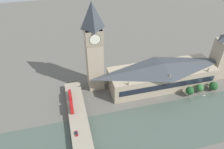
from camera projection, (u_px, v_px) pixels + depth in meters
name	position (u px, v px, depth m)	size (l,w,h in m)	color
ground_plane	(160.00, 98.00, 196.24)	(600.00, 600.00, 0.00)	#605E56
river_water	(176.00, 124.00, 172.96)	(48.25, 360.00, 0.30)	#47564C
parliament_hall	(162.00, 75.00, 204.23)	(30.18, 99.18, 24.35)	tan
clock_tower	(94.00, 47.00, 183.77)	(15.17, 15.17, 81.89)	tan
victoria_tower	(222.00, 55.00, 209.51)	(15.41, 15.41, 50.86)	tan
road_bridge	(82.00, 140.00, 155.31)	(128.50, 14.26, 6.10)	gray
double_decker_bus_lead	(72.00, 107.00, 175.42)	(11.47, 2.54, 4.98)	red
double_decker_bus_mid	(70.00, 96.00, 186.30)	(11.82, 2.51, 4.67)	red
car_northbound_tail	(77.00, 133.00, 157.20)	(4.52, 1.90, 1.52)	maroon
tree_embankment_near	(200.00, 88.00, 199.40)	(7.11, 7.11, 8.86)	brown
tree_embankment_mid	(213.00, 86.00, 201.03)	(7.89, 7.89, 9.56)	brown
tree_embankment_far	(190.00, 91.00, 194.57)	(7.50, 7.50, 10.20)	brown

